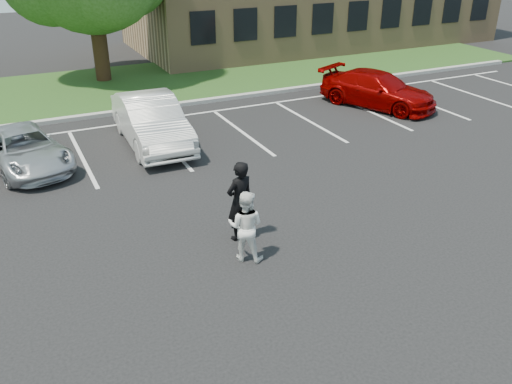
# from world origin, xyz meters

# --- Properties ---
(ground_plane) EXTENTS (90.00, 90.00, 0.00)m
(ground_plane) POSITION_xyz_m (0.00, 0.00, 0.00)
(ground_plane) COLOR black
(ground_plane) RESTS_ON ground
(curb) EXTENTS (40.00, 0.30, 0.15)m
(curb) POSITION_xyz_m (0.00, 12.00, 0.07)
(curb) COLOR gray
(curb) RESTS_ON ground
(grass_strip) EXTENTS (44.00, 8.00, 0.08)m
(grass_strip) POSITION_xyz_m (0.00, 16.00, 0.04)
(grass_strip) COLOR #22471B
(grass_strip) RESTS_ON ground
(stall_lines) EXTENTS (34.00, 5.36, 0.01)m
(stall_lines) POSITION_xyz_m (1.40, 8.95, 0.01)
(stall_lines) COLOR silver
(stall_lines) RESTS_ON ground
(man_black_suit) EXTENTS (0.79, 0.61, 1.94)m
(man_black_suit) POSITION_xyz_m (-0.29, 1.26, 0.97)
(man_black_suit) COLOR black
(man_black_suit) RESTS_ON ground
(man_white_shirt) EXTENTS (1.00, 0.97, 1.63)m
(man_white_shirt) POSITION_xyz_m (-0.54, 0.40, 0.81)
(man_white_shirt) COLOR white
(man_white_shirt) RESTS_ON ground
(car_silver_minivan) EXTENTS (2.92, 4.59, 1.18)m
(car_silver_minivan) POSITION_xyz_m (-4.45, 7.92, 0.59)
(car_silver_minivan) COLOR #B0B3B9
(car_silver_minivan) RESTS_ON ground
(car_white_sedan) EXTENTS (1.86, 5.01, 1.64)m
(car_white_sedan) POSITION_xyz_m (-0.41, 8.15, 0.82)
(car_white_sedan) COLOR silver
(car_white_sedan) RESTS_ON ground
(car_red_compact) EXTENTS (3.77, 5.21, 1.40)m
(car_red_compact) POSITION_xyz_m (9.07, 8.44, 0.70)
(car_red_compact) COLOR #7D0101
(car_red_compact) RESTS_ON ground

